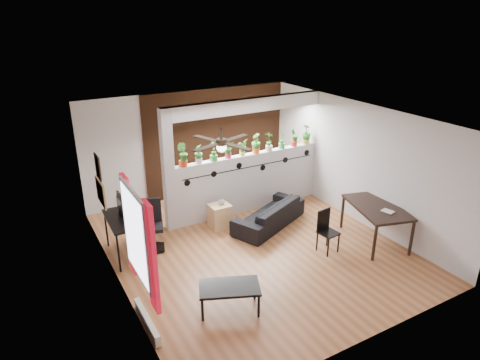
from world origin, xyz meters
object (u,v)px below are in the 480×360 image
object	(u,v)px
sofa	(269,214)
office_chair	(152,228)
cube_shelf	(220,216)
computer_desk	(124,221)
potted_plant_8	(294,137)
potted_plant_4	(242,147)
potted_plant_5	(256,143)
potted_plant_2	(214,150)
ceiling_fan	(221,144)
potted_plant_7	(282,139)
potted_plant_3	(228,149)
cup	(221,202)
dining_table	(377,210)
potted_plant_9	(306,134)
potted_plant_0	(183,154)
folding_chair	(326,227)
potted_plant_1	(198,154)
potted_plant_6	(269,141)
coffee_table	(229,289)

from	to	relation	value
sofa	office_chair	distance (m)	2.52
cube_shelf	computer_desk	size ratio (longest dim) A/B	0.48
potted_plant_8	computer_desk	world-z (taller)	potted_plant_8
potted_plant_4	potted_plant_5	bearing A→B (deg)	0.00
potted_plant_2	potted_plant_8	bearing A→B (deg)	0.00
ceiling_fan	potted_plant_7	size ratio (longest dim) A/B	2.89
ceiling_fan	potted_plant_5	world-z (taller)	ceiling_fan
potted_plant_3	cup	xyz separation A→B (m)	(-0.42, -0.47, -0.98)
dining_table	cube_shelf	bearing A→B (deg)	140.25
cube_shelf	potted_plant_7	bearing A→B (deg)	13.77
dining_table	ceiling_fan	bearing A→B (deg)	166.87
potted_plant_9	computer_desk	size ratio (longest dim) A/B	0.44
cube_shelf	computer_desk	world-z (taller)	computer_desk
ceiling_fan	potted_plant_4	world-z (taller)	ceiling_fan
potted_plant_7	sofa	distance (m)	1.83
potted_plant_5	potted_plant_2	bearing A→B (deg)	180.00
potted_plant_0	dining_table	xyz separation A→B (m)	(3.03, -2.51, -0.92)
office_chair	dining_table	size ratio (longest dim) A/B	0.63
potted_plant_7	cup	distance (m)	2.13
potted_plant_9	folding_chair	world-z (taller)	potted_plant_9
potted_plant_9	computer_desk	xyz separation A→B (m)	(-4.63, -0.60, -0.89)
potted_plant_1	potted_plant_9	xyz separation A→B (m)	(2.81, 0.00, 0.04)
potted_plant_0	potted_plant_5	bearing A→B (deg)	0.00
potted_plant_5	computer_desk	xyz separation A→B (m)	(-3.23, -0.60, -0.87)
potted_plant_9	folding_chair	distance (m)	2.83
potted_plant_1	computer_desk	distance (m)	2.10
potted_plant_0	folding_chair	bearing A→B (deg)	-49.97
potted_plant_6	coffee_table	world-z (taller)	potted_plant_6
potted_plant_5	potted_plant_7	bearing A→B (deg)	0.00
potted_plant_2	potted_plant_5	distance (m)	1.05
dining_table	coffee_table	xyz separation A→B (m)	(-3.55, -0.46, -0.30)
cup	potted_plant_8	bearing A→B (deg)	12.26
ceiling_fan	sofa	xyz separation A→B (m)	(1.57, 0.89, -2.06)
potted_plant_3	office_chair	xyz separation A→B (m)	(-2.00, -0.62, -1.11)
sofa	potted_plant_8	bearing A→B (deg)	-168.17
potted_plant_2	potted_plant_8	xyz separation A→B (m)	(2.11, 0.00, -0.02)
ceiling_fan	potted_plant_9	world-z (taller)	ceiling_fan
cup	folding_chair	xyz separation A→B (m)	(1.30, -1.83, -0.08)
computer_desk	coffee_table	bearing A→B (deg)	-68.07
potted_plant_3	cup	distance (m)	1.17
coffee_table	cube_shelf	bearing A→B (deg)	66.26
potted_plant_5	office_chair	world-z (taller)	potted_plant_5
potted_plant_1	potted_plant_3	xyz separation A→B (m)	(0.70, 0.00, -0.01)
potted_plant_3	potted_plant_5	xyz separation A→B (m)	(0.70, 0.00, 0.04)
potted_plant_0	sofa	distance (m)	2.25
potted_plant_8	cube_shelf	bearing A→B (deg)	-168.01
computer_desk	cube_shelf	bearing A→B (deg)	3.56
potted_plant_2	potted_plant_6	xyz separation A→B (m)	(1.40, 0.00, -0.00)
computer_desk	potted_plant_1	bearing A→B (deg)	18.27
potted_plant_2	sofa	bearing A→B (deg)	-46.89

